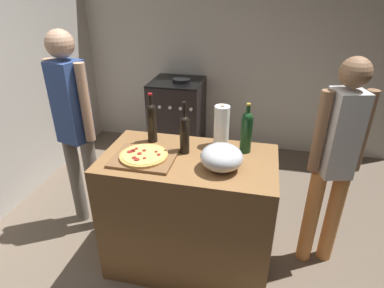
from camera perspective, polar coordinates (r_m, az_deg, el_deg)
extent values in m
cube|color=#6B5B4C|center=(3.20, 1.98, -10.96)|extent=(4.16, 3.38, 0.02)
cube|color=beige|center=(4.01, 6.37, 17.34)|extent=(4.16, 0.10, 2.60)
cube|color=beige|center=(3.44, -29.98, 12.45)|extent=(0.10, 3.38, 2.60)
cube|color=olive|center=(2.37, -0.54, -12.18)|extent=(1.16, 0.64, 0.92)
cube|color=brown|center=(2.10, -8.57, -2.52)|extent=(0.40, 0.32, 0.02)
cylinder|color=tan|center=(2.09, -8.60, -2.07)|extent=(0.31, 0.31, 0.02)
cylinder|color=#EAC660|center=(2.09, -8.62, -1.80)|extent=(0.28, 0.28, 0.00)
cylinder|color=maroon|center=(2.03, -8.48, -2.54)|extent=(0.02, 0.02, 0.01)
cylinder|color=maroon|center=(2.05, -10.30, -2.43)|extent=(0.03, 0.03, 0.01)
cylinder|color=maroon|center=(2.13, -10.39, -1.30)|extent=(0.02, 0.02, 0.01)
cylinder|color=maroon|center=(2.02, -9.82, -2.76)|extent=(0.04, 0.04, 0.01)
cylinder|color=maroon|center=(2.16, -9.90, -0.82)|extent=(0.02, 0.02, 0.01)
cylinder|color=maroon|center=(2.12, -11.08, -1.39)|extent=(0.04, 0.04, 0.01)
cylinder|color=maroon|center=(2.10, -6.44, -1.38)|extent=(0.02, 0.02, 0.01)
cylinder|color=maroon|center=(2.06, -5.97, -1.90)|extent=(0.03, 0.03, 0.01)
cylinder|color=maroon|center=(2.09, -9.36, -1.70)|extent=(0.03, 0.03, 0.01)
cylinder|color=maroon|center=(2.13, -8.54, -1.15)|extent=(0.03, 0.03, 0.01)
cylinder|color=maroon|center=(2.14, -10.50, -1.11)|extent=(0.03, 0.03, 0.01)
cylinder|color=#B2B2B7|center=(1.99, 5.22, -4.30)|extent=(0.11, 0.11, 0.01)
ellipsoid|color=silver|center=(1.95, 5.31, -2.36)|extent=(0.26, 0.26, 0.16)
cylinder|color=white|center=(2.22, 5.30, 3.19)|extent=(0.11, 0.11, 0.29)
cylinder|color=#997551|center=(2.22, 5.30, 3.24)|extent=(0.03, 0.03, 0.30)
cylinder|color=black|center=(2.12, -1.34, 1.24)|extent=(0.06, 0.06, 0.23)
sphere|color=black|center=(2.07, -1.37, 4.15)|extent=(0.06, 0.06, 0.06)
cylinder|color=black|center=(2.04, -1.39, 5.93)|extent=(0.02, 0.02, 0.10)
cylinder|color=black|center=(2.02, -1.41, 7.40)|extent=(0.02, 0.02, 0.01)
cylinder|color=#143819|center=(2.16, 9.64, 1.60)|extent=(0.08, 0.08, 0.25)
sphere|color=#143819|center=(2.11, 9.90, 4.62)|extent=(0.08, 0.08, 0.08)
cylinder|color=#143819|center=(2.09, 10.01, 6.02)|extent=(0.03, 0.03, 0.06)
cylinder|color=gold|center=(2.08, 10.10, 6.99)|extent=(0.03, 0.03, 0.01)
cylinder|color=black|center=(2.29, -7.18, 3.34)|extent=(0.07, 0.07, 0.25)
sphere|color=black|center=(2.24, -7.36, 6.27)|extent=(0.07, 0.07, 0.07)
cylinder|color=black|center=(2.22, -7.45, 7.71)|extent=(0.03, 0.03, 0.08)
cylinder|color=maroon|center=(2.21, -7.52, 8.82)|extent=(0.03, 0.03, 0.01)
cube|color=black|center=(3.96, -2.57, 4.59)|extent=(0.60, 0.59, 0.91)
cube|color=black|center=(3.81, -2.72, 11.07)|extent=(0.60, 0.59, 0.02)
cylinder|color=silver|center=(3.66, -7.57, 6.76)|extent=(0.04, 0.02, 0.04)
cylinder|color=silver|center=(3.62, -5.77, 6.64)|extent=(0.04, 0.02, 0.04)
cylinder|color=silver|center=(3.59, -3.94, 6.52)|extent=(0.04, 0.02, 0.04)
cylinder|color=silver|center=(3.56, -2.07, 6.38)|extent=(0.04, 0.02, 0.04)
cylinder|color=silver|center=(3.53, -0.17, 6.23)|extent=(0.04, 0.02, 0.04)
cylinder|color=black|center=(3.75, -1.88, 11.31)|extent=(0.21, 0.21, 0.04)
cylinder|color=slate|center=(2.98, -19.97, -6.06)|extent=(0.11, 0.11, 0.83)
cylinder|color=slate|center=(2.85, -17.13, -7.15)|extent=(0.11, 0.11, 0.83)
cube|color=#334C8C|center=(2.60, -20.92, 6.98)|extent=(0.26, 0.25, 0.62)
cylinder|color=tan|center=(2.71, -23.21, 7.66)|extent=(0.08, 0.08, 0.59)
cylinder|color=tan|center=(2.49, -18.54, 6.90)|extent=(0.08, 0.08, 0.59)
sphere|color=tan|center=(2.50, -22.56, 16.20)|extent=(0.20, 0.20, 0.20)
cylinder|color=#D88C4C|center=(2.65, 23.81, -11.88)|extent=(0.11, 0.11, 0.78)
cylinder|color=#D88C4C|center=(2.59, 20.43, -12.24)|extent=(0.11, 0.11, 0.78)
cube|color=silver|center=(2.28, 25.08, 1.60)|extent=(0.24, 0.24, 0.59)
cylinder|color=#936B4C|center=(2.34, 28.23, 1.93)|extent=(0.08, 0.08, 0.56)
cylinder|color=#936B4C|center=(2.21, 21.89, 1.94)|extent=(0.08, 0.08, 0.56)
sphere|color=#936B4C|center=(2.16, 27.17, 11.31)|extent=(0.19, 0.19, 0.19)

